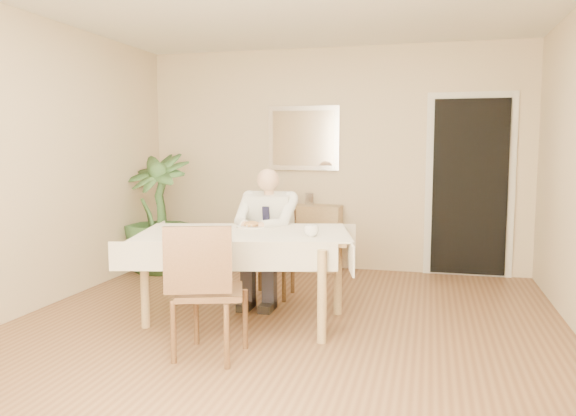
% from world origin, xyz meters
% --- Properties ---
extents(room, '(5.00, 5.02, 2.60)m').
position_xyz_m(room, '(0.00, 0.00, 1.30)').
color(room, brown).
rests_on(room, ground).
extents(window, '(1.34, 0.04, 1.44)m').
position_xyz_m(window, '(0.00, -2.47, 1.45)').
color(window, beige).
rests_on(window, room).
extents(doorway, '(0.96, 0.07, 2.10)m').
position_xyz_m(doorway, '(1.55, 2.46, 1.00)').
color(doorway, beige).
rests_on(doorway, ground).
extents(mirror, '(0.86, 0.04, 0.76)m').
position_xyz_m(mirror, '(-0.35, 2.47, 1.55)').
color(mirror, silver).
rests_on(mirror, room).
extents(dining_table, '(1.95, 1.41, 0.75)m').
position_xyz_m(dining_table, '(-0.35, 0.27, 0.67)').
color(dining_table, tan).
rests_on(dining_table, ground).
extents(chair_far, '(0.41, 0.41, 0.84)m').
position_xyz_m(chair_far, '(-0.35, 1.14, 0.47)').
color(chair_far, '#462B18').
rests_on(chair_far, ground).
extents(chair_near, '(0.56, 0.57, 0.94)m').
position_xyz_m(chair_near, '(-0.33, -0.63, 0.53)').
color(chair_near, '#462B18').
rests_on(chair_near, ground).
extents(seated_man, '(0.48, 0.72, 1.24)m').
position_xyz_m(seated_man, '(-0.35, 0.86, 0.69)').
color(seated_man, white).
rests_on(seated_man, ground).
extents(plate, '(0.26, 0.26, 0.02)m').
position_xyz_m(plate, '(-0.36, 0.50, 0.76)').
color(plate, white).
rests_on(plate, dining_table).
extents(food, '(0.14, 0.14, 0.06)m').
position_xyz_m(food, '(-0.36, 0.50, 0.78)').
color(food, olive).
rests_on(food, dining_table).
extents(knife, '(0.01, 0.13, 0.01)m').
position_xyz_m(knife, '(-0.32, 0.44, 0.78)').
color(knife, silver).
rests_on(knife, dining_table).
extents(fork, '(0.01, 0.13, 0.01)m').
position_xyz_m(fork, '(-0.40, 0.44, 0.78)').
color(fork, silver).
rests_on(fork, dining_table).
extents(coffee_mug, '(0.14, 0.14, 0.09)m').
position_xyz_m(coffee_mug, '(0.24, 0.16, 0.80)').
color(coffee_mug, white).
rests_on(coffee_mug, dining_table).
extents(sideboard, '(0.96, 0.33, 0.77)m').
position_xyz_m(sideboard, '(-0.35, 2.32, 0.38)').
color(sideboard, tan).
rests_on(sideboard, ground).
extents(photo_frame_left, '(0.10, 0.02, 0.14)m').
position_xyz_m(photo_frame_left, '(-0.76, 2.37, 0.84)').
color(photo_frame_left, silver).
rests_on(photo_frame_left, sideboard).
extents(photo_frame_center, '(0.10, 0.02, 0.14)m').
position_xyz_m(photo_frame_center, '(-0.52, 2.36, 0.84)').
color(photo_frame_center, silver).
rests_on(photo_frame_center, sideboard).
extents(photo_frame_right, '(0.10, 0.02, 0.14)m').
position_xyz_m(photo_frame_right, '(-0.26, 2.39, 0.84)').
color(photo_frame_right, silver).
rests_on(photo_frame_right, sideboard).
extents(potted_palm, '(0.90, 0.90, 1.37)m').
position_xyz_m(potted_palm, '(-1.93, 1.80, 0.69)').
color(potted_palm, '#315629').
rests_on(potted_palm, ground).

